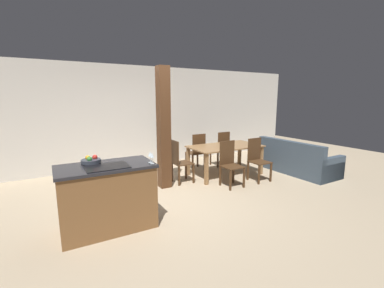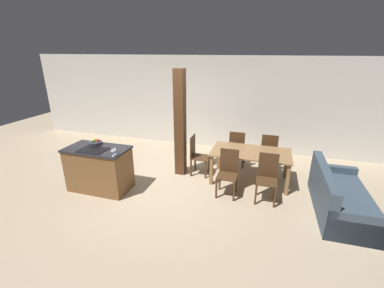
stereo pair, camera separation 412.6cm
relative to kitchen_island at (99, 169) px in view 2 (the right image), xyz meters
name	(u,v)px [view 2 (the right image)]	position (x,y,z in m)	size (l,w,h in m)	color
ground_plane	(164,184)	(1.22, 0.58, -0.47)	(16.00, 16.00, 0.00)	tan
wall_back	(197,102)	(1.22, 3.27, 0.88)	(11.20, 0.08, 2.70)	silver
kitchen_island	(99,169)	(0.00, 0.00, 0.00)	(1.30, 0.71, 0.95)	brown
fruit_bowl	(96,142)	(-0.16, 0.19, 0.51)	(0.27, 0.27, 0.11)	#383D47
wine_glass_near	(112,150)	(0.58, -0.29, 0.59)	(0.06, 0.06, 0.16)	silver
wine_glass_middle	(115,149)	(0.58, -0.21, 0.59)	(0.06, 0.06, 0.16)	silver
dining_table	(251,155)	(3.03, 1.29, 0.15)	(1.72, 0.95, 0.72)	olive
dining_chair_near_left	(228,172)	(2.65, 0.60, 0.02)	(0.40, 0.40, 0.96)	#472D19
dining_chair_near_right	(267,177)	(3.42, 0.60, 0.02)	(0.40, 0.40, 0.96)	#472D19
dining_chair_far_left	(237,148)	(2.65, 1.99, 0.02)	(0.40, 0.40, 0.96)	#472D19
dining_chair_far_right	(269,152)	(3.42, 1.99, 0.02)	(0.40, 0.40, 0.96)	#472D19
dining_chair_head_end	(197,155)	(1.79, 1.29, 0.02)	(0.40, 0.40, 0.96)	#472D19
couch	(339,198)	(4.72, 0.56, -0.20)	(0.90, 1.87, 0.83)	#3D4C5B
timber_post	(180,124)	(1.40, 1.21, 0.77)	(0.23, 0.23, 2.48)	#4C2D19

